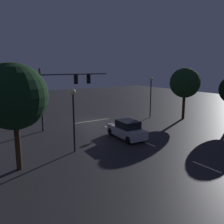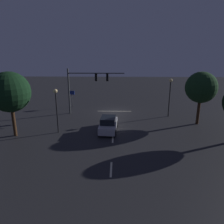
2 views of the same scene
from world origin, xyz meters
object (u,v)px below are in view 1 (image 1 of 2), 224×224
(traffic_signal_assembly, at_px, (65,87))
(tree_left_far, at_px, (185,83))
(car_approaching, at_px, (127,130))
(tree_right_near, at_px, (14,97))
(street_lamp_left_kerb, at_px, (151,90))
(route_sign, at_px, (30,108))
(street_lamp_right_kerb, at_px, (73,108))

(traffic_signal_assembly, relative_size, tree_left_far, 1.22)
(car_approaching, xyz_separation_m, tree_left_far, (-10.99, -2.69, 3.78))
(tree_right_near, bearing_deg, street_lamp_left_kerb, -157.94)
(route_sign, height_order, tree_left_far, tree_left_far)
(traffic_signal_assembly, height_order, tree_left_far, tree_left_far)
(street_lamp_right_kerb, height_order, tree_right_near, tree_right_near)
(street_lamp_left_kerb, height_order, tree_left_far, tree_left_far)
(street_lamp_left_kerb, xyz_separation_m, tree_left_far, (-2.93, 2.98, 0.95))
(street_lamp_left_kerb, relative_size, tree_right_near, 0.76)
(tree_right_near, bearing_deg, traffic_signal_assembly, -128.50)
(street_lamp_right_kerb, distance_m, tree_right_near, 4.70)
(street_lamp_right_kerb, xyz_separation_m, tree_right_near, (4.40, 1.03, 1.31))
(street_lamp_left_kerb, height_order, route_sign, street_lamp_left_kerb)
(tree_right_near, height_order, tree_left_far, tree_right_near)
(car_approaching, bearing_deg, tree_left_far, -166.25)
(street_lamp_left_kerb, xyz_separation_m, street_lamp_right_kerb, (13.65, 6.29, -0.17))
(car_approaching, height_order, street_lamp_right_kerb, street_lamp_right_kerb)
(tree_left_far, bearing_deg, route_sign, -23.64)
(street_lamp_right_kerb, bearing_deg, tree_left_far, -168.71)
(car_approaching, relative_size, street_lamp_right_kerb, 0.90)
(car_approaching, relative_size, tree_right_near, 0.65)
(tree_left_far, bearing_deg, street_lamp_left_kerb, -45.47)
(traffic_signal_assembly, bearing_deg, car_approaching, 115.90)
(route_sign, height_order, tree_right_near, tree_right_near)
(street_lamp_right_kerb, relative_size, route_sign, 1.84)
(route_sign, relative_size, tree_left_far, 0.41)
(street_lamp_right_kerb, distance_m, tree_left_far, 16.94)
(car_approaching, height_order, route_sign, route_sign)
(traffic_signal_assembly, relative_size, tree_right_near, 1.14)
(tree_left_far, bearing_deg, car_approaching, 13.75)
(street_lamp_right_kerb, bearing_deg, car_approaching, -173.66)
(traffic_signal_assembly, bearing_deg, street_lamp_right_kerb, 72.70)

